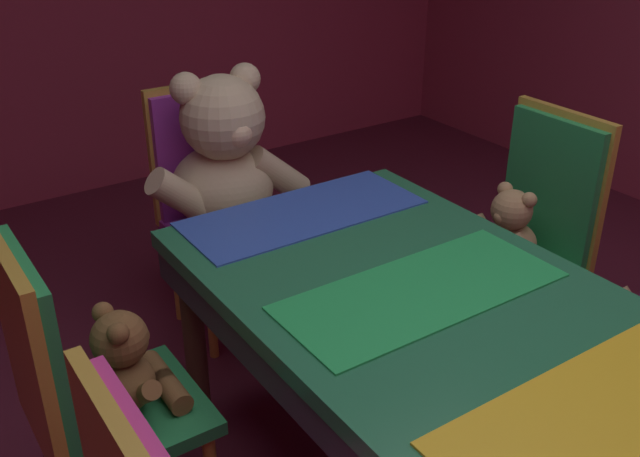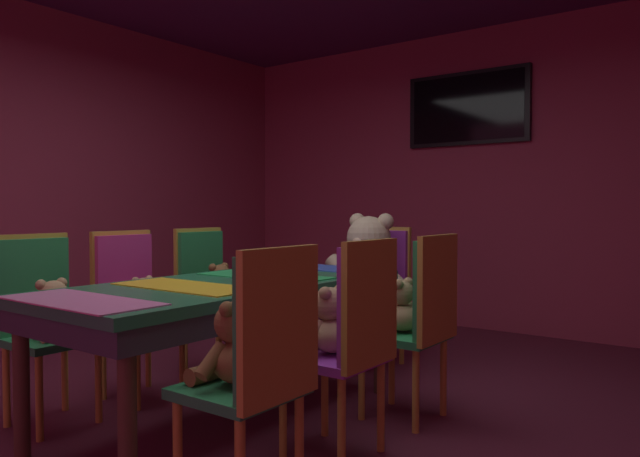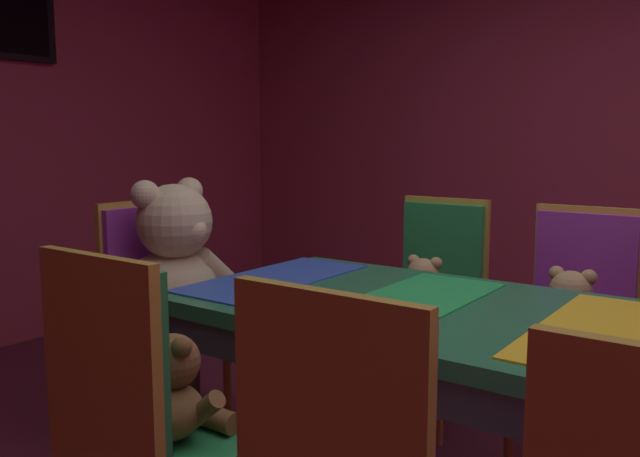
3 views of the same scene
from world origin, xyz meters
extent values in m
plane|color=#591E33|center=(0.00, 0.00, 0.00)|extent=(7.90, 7.90, 0.00)
cube|color=#99334C|center=(0.00, 3.20, 1.40)|extent=(5.20, 0.12, 2.80)
cube|color=#26724C|center=(0.00, 0.00, 0.71)|extent=(0.90, 2.00, 0.05)
cube|color=#33333F|center=(0.00, 0.00, 0.64)|extent=(0.88, 1.96, 0.10)
cylinder|color=#4C3826|center=(0.38, 0.90, 0.34)|extent=(0.07, 0.07, 0.69)
cylinder|color=#4C3826|center=(0.38, -0.90, 0.34)|extent=(0.07, 0.07, 0.69)
cylinder|color=#4C3826|center=(-0.38, 0.90, 0.34)|extent=(0.07, 0.07, 0.69)
cylinder|color=#4C3826|center=(-0.38, -0.90, 0.34)|extent=(0.07, 0.07, 0.69)
cube|color=pink|center=(0.00, -0.85, 0.74)|extent=(0.77, 0.32, 0.01)
cube|color=yellow|center=(0.00, -0.28, 0.74)|extent=(0.77, 0.32, 0.01)
cube|color=green|center=(0.00, 0.28, 0.74)|extent=(0.77, 0.32, 0.01)
cube|color=blue|center=(0.00, 0.85, 0.74)|extent=(0.77, 0.32, 0.01)
cube|color=#268C4C|center=(-0.70, -0.58, 0.44)|extent=(0.40, 0.40, 0.04)
cube|color=#268C4C|center=(-0.88, -0.58, 0.71)|extent=(0.05, 0.38, 0.50)
cube|color=gold|center=(-0.90, -0.58, 0.71)|extent=(0.03, 0.41, 0.55)
cylinder|color=gold|center=(-0.54, -0.42, 0.21)|extent=(0.04, 0.04, 0.42)
cylinder|color=gold|center=(-0.54, -0.74, 0.21)|extent=(0.04, 0.04, 0.42)
cylinder|color=gold|center=(-0.86, -0.42, 0.21)|extent=(0.04, 0.04, 0.42)
cylinder|color=gold|center=(-0.86, -0.74, 0.21)|extent=(0.04, 0.04, 0.42)
ellipsoid|color=tan|center=(-0.70, -0.58, 0.54)|extent=(0.19, 0.19, 0.15)
sphere|color=tan|center=(-0.68, -0.58, 0.68)|extent=(0.15, 0.15, 0.15)
sphere|color=tan|center=(-0.63, -0.58, 0.67)|extent=(0.06, 0.06, 0.06)
sphere|color=tan|center=(-0.70, -0.52, 0.73)|extent=(0.06, 0.06, 0.06)
sphere|color=tan|center=(-0.70, -0.63, 0.73)|extent=(0.06, 0.06, 0.06)
cylinder|color=tan|center=(-0.66, -0.48, 0.56)|extent=(0.05, 0.13, 0.12)
cylinder|color=tan|center=(-0.66, -0.67, 0.56)|extent=(0.05, 0.13, 0.12)
cylinder|color=tan|center=(-0.58, -0.53, 0.49)|extent=(0.06, 0.14, 0.06)
cylinder|color=tan|center=(-0.58, -0.63, 0.49)|extent=(0.06, 0.14, 0.06)
cube|color=#CC338C|center=(-0.69, -0.02, 0.44)|extent=(0.40, 0.40, 0.04)
cube|color=#CC338C|center=(-0.87, -0.02, 0.71)|extent=(0.05, 0.38, 0.50)
cube|color=gold|center=(-0.89, -0.02, 0.71)|extent=(0.03, 0.41, 0.55)
cylinder|color=gold|center=(-0.53, 0.14, 0.21)|extent=(0.04, 0.04, 0.42)
cylinder|color=gold|center=(-0.53, -0.18, 0.21)|extent=(0.04, 0.04, 0.42)
cylinder|color=gold|center=(-0.85, 0.14, 0.21)|extent=(0.04, 0.04, 0.42)
cylinder|color=gold|center=(-0.85, -0.18, 0.21)|extent=(0.04, 0.04, 0.42)
ellipsoid|color=tan|center=(-0.69, -0.02, 0.53)|extent=(0.16, 0.16, 0.13)
sphere|color=tan|center=(-0.68, -0.02, 0.65)|extent=(0.13, 0.13, 0.13)
sphere|color=tan|center=(-0.63, -0.02, 0.64)|extent=(0.05, 0.05, 0.05)
sphere|color=tan|center=(-0.69, 0.03, 0.70)|extent=(0.05, 0.05, 0.05)
sphere|color=tan|center=(-0.69, -0.07, 0.70)|extent=(0.05, 0.05, 0.05)
cylinder|color=tan|center=(-0.66, 0.06, 0.54)|extent=(0.05, 0.12, 0.11)
cylinder|color=tan|center=(-0.66, -0.10, 0.54)|extent=(0.05, 0.12, 0.11)
cylinder|color=tan|center=(-0.59, 0.03, 0.49)|extent=(0.06, 0.12, 0.06)
cylinder|color=tan|center=(-0.59, -0.06, 0.49)|extent=(0.06, 0.12, 0.06)
cube|color=#268C4C|center=(-0.71, 0.62, 0.44)|extent=(0.40, 0.40, 0.04)
cube|color=#268C4C|center=(-0.89, 0.62, 0.71)|extent=(0.05, 0.38, 0.50)
cube|color=gold|center=(-0.91, 0.62, 0.71)|extent=(0.03, 0.41, 0.55)
cylinder|color=gold|center=(-0.55, 0.78, 0.21)|extent=(0.04, 0.04, 0.42)
cylinder|color=gold|center=(-0.55, 0.46, 0.21)|extent=(0.04, 0.04, 0.42)
cylinder|color=gold|center=(-0.87, 0.78, 0.21)|extent=(0.04, 0.04, 0.42)
cylinder|color=gold|center=(-0.87, 0.46, 0.21)|extent=(0.04, 0.04, 0.42)
ellipsoid|color=brown|center=(-0.71, 0.62, 0.54)|extent=(0.18, 0.18, 0.15)
sphere|color=brown|center=(-0.69, 0.62, 0.67)|extent=(0.15, 0.15, 0.15)
sphere|color=#99663C|center=(-0.64, 0.62, 0.66)|extent=(0.05, 0.05, 0.05)
sphere|color=brown|center=(-0.71, 0.67, 0.73)|extent=(0.05, 0.05, 0.05)
sphere|color=brown|center=(-0.71, 0.56, 0.73)|extent=(0.05, 0.05, 0.05)
cylinder|color=brown|center=(-0.67, 0.71, 0.55)|extent=(0.05, 0.13, 0.12)
cylinder|color=brown|center=(-0.67, 0.53, 0.55)|extent=(0.05, 0.13, 0.12)
cylinder|color=brown|center=(-0.59, 0.66, 0.49)|extent=(0.06, 0.14, 0.06)
cylinder|color=brown|center=(-0.59, 0.57, 0.49)|extent=(0.06, 0.14, 0.06)
cube|color=#268C4C|center=(0.68, -0.62, 0.44)|extent=(0.40, 0.40, 0.04)
cube|color=#268C4C|center=(0.86, -0.62, 0.71)|extent=(0.05, 0.38, 0.50)
cube|color=gold|center=(0.88, -0.62, 0.71)|extent=(0.03, 0.41, 0.55)
cylinder|color=gold|center=(0.84, -0.46, 0.21)|extent=(0.04, 0.04, 0.42)
cylinder|color=gold|center=(0.52, -0.46, 0.21)|extent=(0.04, 0.04, 0.42)
cylinder|color=gold|center=(0.52, -0.78, 0.21)|extent=(0.04, 0.04, 0.42)
ellipsoid|color=brown|center=(0.68, -0.62, 0.55)|extent=(0.20, 0.20, 0.16)
sphere|color=brown|center=(0.67, -0.62, 0.69)|extent=(0.16, 0.16, 0.16)
sphere|color=#99663C|center=(0.61, -0.62, 0.68)|extent=(0.06, 0.06, 0.06)
sphere|color=brown|center=(0.68, -0.68, 0.75)|extent=(0.06, 0.06, 0.06)
sphere|color=brown|center=(0.68, -0.56, 0.75)|extent=(0.06, 0.06, 0.06)
cylinder|color=brown|center=(0.64, -0.72, 0.56)|extent=(0.06, 0.14, 0.13)
cylinder|color=brown|center=(0.64, -0.52, 0.56)|extent=(0.06, 0.14, 0.13)
cylinder|color=brown|center=(0.55, -0.68, 0.49)|extent=(0.07, 0.15, 0.07)
cylinder|color=brown|center=(0.55, -0.57, 0.49)|extent=(0.07, 0.15, 0.07)
cube|color=purple|center=(0.68, -0.02, 0.44)|extent=(0.40, 0.40, 0.04)
cube|color=purple|center=(0.86, -0.02, 0.71)|extent=(0.05, 0.38, 0.50)
cube|color=gold|center=(0.89, -0.02, 0.71)|extent=(0.03, 0.41, 0.55)
cylinder|color=gold|center=(0.84, 0.14, 0.21)|extent=(0.04, 0.04, 0.42)
cylinder|color=gold|center=(0.84, -0.18, 0.21)|extent=(0.04, 0.04, 0.42)
cylinder|color=gold|center=(0.52, 0.14, 0.21)|extent=(0.04, 0.04, 0.42)
cylinder|color=gold|center=(0.52, -0.18, 0.21)|extent=(0.04, 0.04, 0.42)
ellipsoid|color=tan|center=(0.68, -0.02, 0.55)|extent=(0.19, 0.19, 0.16)
sphere|color=tan|center=(0.67, -0.02, 0.69)|extent=(0.16, 0.16, 0.16)
sphere|color=tan|center=(0.61, -0.02, 0.67)|extent=(0.06, 0.06, 0.06)
sphere|color=tan|center=(0.68, -0.08, 0.74)|extent=(0.06, 0.06, 0.06)
sphere|color=tan|center=(0.68, 0.04, 0.74)|extent=(0.06, 0.06, 0.06)
cylinder|color=tan|center=(0.64, -0.12, 0.56)|extent=(0.05, 0.14, 0.13)
cylinder|color=tan|center=(0.64, 0.08, 0.56)|extent=(0.05, 0.14, 0.13)
cylinder|color=tan|center=(0.56, -0.07, 0.49)|extent=(0.07, 0.15, 0.07)
cylinder|color=tan|center=(0.56, 0.03, 0.49)|extent=(0.07, 0.15, 0.07)
cube|color=#268C4C|center=(0.71, 0.60, 0.44)|extent=(0.40, 0.40, 0.04)
cube|color=#268C4C|center=(0.89, 0.60, 0.71)|extent=(0.05, 0.38, 0.50)
cube|color=gold|center=(0.91, 0.60, 0.71)|extent=(0.03, 0.41, 0.55)
cylinder|color=gold|center=(0.87, 0.76, 0.21)|extent=(0.04, 0.04, 0.42)
cylinder|color=gold|center=(0.87, 0.44, 0.21)|extent=(0.04, 0.04, 0.42)
cylinder|color=gold|center=(0.55, 0.76, 0.21)|extent=(0.04, 0.04, 0.42)
cylinder|color=gold|center=(0.55, 0.44, 0.21)|extent=(0.04, 0.04, 0.42)
ellipsoid|color=tan|center=(0.71, 0.60, 0.54)|extent=(0.18, 0.18, 0.14)
sphere|color=tan|center=(0.69, 0.60, 0.67)|extent=(0.14, 0.14, 0.14)
sphere|color=tan|center=(0.64, 0.60, 0.66)|extent=(0.05, 0.05, 0.05)
sphere|color=tan|center=(0.71, 0.55, 0.72)|extent=(0.05, 0.05, 0.05)
sphere|color=tan|center=(0.71, 0.65, 0.72)|extent=(0.05, 0.05, 0.05)
cylinder|color=tan|center=(0.67, 0.51, 0.55)|extent=(0.05, 0.13, 0.12)
cylinder|color=tan|center=(0.67, 0.69, 0.55)|extent=(0.05, 0.13, 0.12)
cylinder|color=tan|center=(0.59, 0.55, 0.49)|extent=(0.06, 0.13, 0.06)
cylinder|color=tan|center=(0.59, 0.65, 0.49)|extent=(0.06, 0.13, 0.06)
cube|color=purple|center=(0.00, 1.42, 0.44)|extent=(0.40, 0.40, 0.04)
cube|color=purple|center=(0.00, 1.60, 0.71)|extent=(0.38, 0.05, 0.50)
cube|color=gold|center=(0.00, 1.62, 0.71)|extent=(0.41, 0.03, 0.55)
cylinder|color=gold|center=(0.16, 1.58, 0.21)|extent=(0.04, 0.04, 0.42)
cylinder|color=gold|center=(0.16, 1.26, 0.21)|extent=(0.04, 0.04, 0.42)
cylinder|color=gold|center=(-0.16, 1.58, 0.21)|extent=(0.04, 0.04, 0.42)
cylinder|color=gold|center=(-0.16, 1.26, 0.21)|extent=(0.04, 0.04, 0.42)
ellipsoid|color=beige|center=(0.00, 1.42, 0.63)|extent=(0.39, 0.39, 0.31)
sphere|color=beige|center=(0.00, 1.39, 0.91)|extent=(0.31, 0.31, 0.31)
sphere|color=#FDDCAD|center=(0.00, 1.28, 0.89)|extent=(0.12, 0.12, 0.12)
sphere|color=beige|center=(0.12, 1.42, 1.03)|extent=(0.12, 0.12, 0.12)
sphere|color=beige|center=(-0.12, 1.42, 1.03)|extent=(0.12, 0.12, 0.12)
cylinder|color=beige|center=(0.19, 1.34, 0.66)|extent=(0.28, 0.11, 0.26)
cylinder|color=beige|center=(-0.19, 1.34, 0.66)|extent=(0.28, 0.11, 0.26)
cylinder|color=beige|center=(0.10, 1.17, 0.53)|extent=(0.29, 0.13, 0.13)
cylinder|color=beige|center=(-0.10, 1.17, 0.53)|extent=(0.29, 0.13, 0.13)
cube|color=black|center=(0.00, 3.11, 2.05)|extent=(1.17, 0.05, 0.68)
cube|color=black|center=(0.00, 3.08, 2.05)|extent=(1.07, 0.01, 0.61)
camera|label=1|loc=(-1.11, -0.89, 1.73)|focal=40.59mm
camera|label=2|loc=(2.26, -2.24, 1.12)|focal=33.94mm
camera|label=3|loc=(-1.78, -0.65, 1.24)|focal=36.40mm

